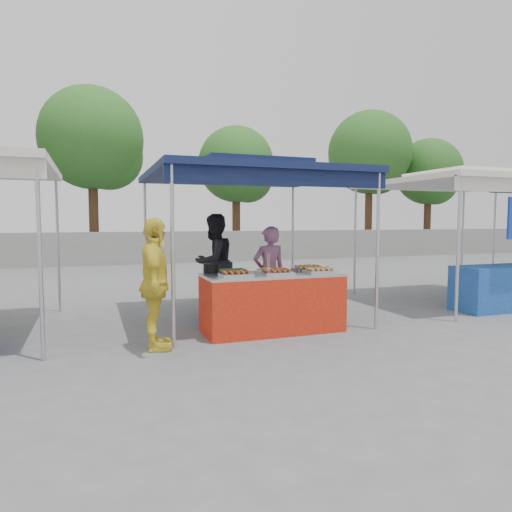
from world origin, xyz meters
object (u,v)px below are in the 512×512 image
object	(u,v)px
vendor_table	(272,302)
wok_burner	(330,291)
vendor_woman	(269,274)
customer_person	(155,284)
helper_man	(214,262)
cooking_pot	(211,268)

from	to	relation	value
vendor_table	wok_burner	size ratio (longest dim) A/B	2.52
vendor_woman	customer_person	distance (m)	2.23
wok_burner	helper_man	world-z (taller)	helper_man
helper_man	cooking_pot	bearing A→B (deg)	42.46
wok_burner	helper_man	bearing A→B (deg)	146.53
vendor_table	helper_man	bearing A→B (deg)	101.97
customer_person	cooking_pot	bearing A→B (deg)	-44.88
vendor_table	wok_burner	xyz separation A→B (m)	(1.18, 0.43, 0.04)
cooking_pot	helper_man	world-z (taller)	helper_man
vendor_table	vendor_woman	world-z (taller)	vendor_woman
vendor_woman	helper_man	bearing A→B (deg)	-65.62
vendor_table	customer_person	size ratio (longest dim) A/B	1.21
vendor_table	helper_man	xyz separation A→B (m)	(-0.39, 1.83, 0.44)
vendor_table	cooking_pot	xyz separation A→B (m)	(-0.82, 0.35, 0.49)
cooking_pot	wok_burner	distance (m)	2.05
vendor_woman	customer_person	bearing A→B (deg)	24.88
vendor_table	cooking_pot	distance (m)	1.02
wok_burner	customer_person	bearing A→B (deg)	-156.14
vendor_table	customer_person	bearing A→B (deg)	-167.56
cooking_pot	helper_man	bearing A→B (deg)	73.91
vendor_table	cooking_pot	world-z (taller)	cooking_pot
helper_man	customer_person	xyz separation A→B (m)	(-1.33, -2.21, -0.04)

